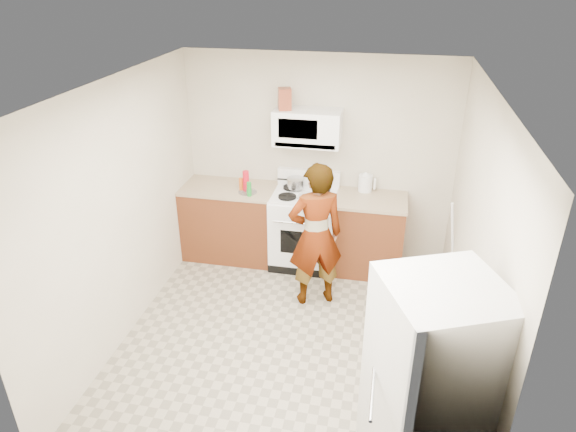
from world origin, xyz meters
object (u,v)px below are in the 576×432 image
(gas_range, at_px, (304,227))
(microwave, at_px, (308,127))
(person, at_px, (316,236))
(kettle, at_px, (365,183))
(saucepan, at_px, (296,183))
(fridge, at_px, (430,395))

(gas_range, height_order, microwave, microwave)
(person, bearing_deg, gas_range, -95.55)
(kettle, distance_m, saucepan, 0.83)
(gas_range, relative_size, microwave, 1.49)
(gas_range, bearing_deg, microwave, 90.00)
(gas_range, height_order, fridge, fridge)
(microwave, xyz_separation_m, saucepan, (-0.13, -0.02, -0.69))
(person, relative_size, fridge, 0.95)
(gas_range, height_order, saucepan, gas_range)
(gas_range, relative_size, person, 0.70)
(kettle, bearing_deg, microwave, -156.80)
(fridge, bearing_deg, microwave, 90.86)
(microwave, bearing_deg, gas_range, -90.00)
(microwave, distance_m, kettle, 0.96)
(fridge, bearing_deg, gas_range, 91.81)
(gas_range, distance_m, saucepan, 0.55)
(microwave, distance_m, person, 1.29)
(person, bearing_deg, kettle, -137.31)
(gas_range, xyz_separation_m, person, (0.25, -0.77, 0.32))
(microwave, height_order, saucepan, microwave)
(gas_range, height_order, person, person)
(fridge, height_order, kettle, fridge)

